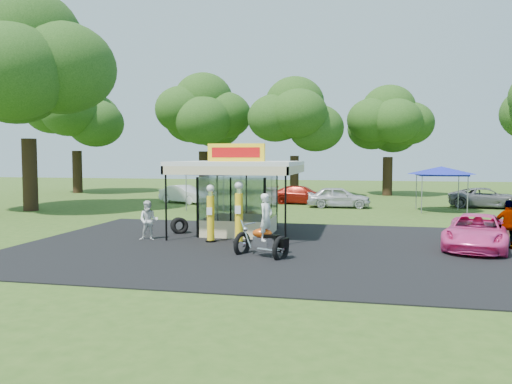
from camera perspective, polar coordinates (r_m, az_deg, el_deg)
ground at (r=17.97m, az=0.44°, el=-7.46°), size 120.00×120.00×0.00m
asphalt_apron at (r=19.90m, az=1.60°, el=-6.28°), size 20.00×14.00×0.04m
gas_station_kiosk at (r=22.99m, az=-1.95°, el=-0.45°), size 5.40×5.40×4.18m
gas_pump_left at (r=20.89m, az=-5.21°, el=-2.62°), size 0.45×0.45×2.44m
gas_pump_right at (r=20.55m, az=-1.96°, el=-2.50°), size 0.48×0.48×2.59m
motorcycle at (r=17.74m, az=0.95°, el=-4.58°), size 2.09×1.59×2.38m
spare_tires at (r=23.49m, az=-8.77°, el=-3.82°), size 0.99×0.88×0.80m
kiosk_car at (r=25.26m, az=-0.74°, el=-3.02°), size 2.82×1.13×0.96m
pink_sedan at (r=21.21m, az=23.94°, el=-4.19°), size 3.45×5.27×1.35m
spectator_west at (r=21.90m, az=-12.17°, el=-3.21°), size 0.95×0.81×1.71m
spectator_east_b at (r=21.55m, az=26.92°, el=-3.39°), size 1.17×0.58×1.92m
bg_car_a at (r=39.01m, az=-8.21°, el=-0.25°), size 4.44×3.05×1.39m
bg_car_b at (r=38.09m, az=5.26°, el=-0.34°), size 4.90×2.36×1.37m
bg_car_c at (r=35.67m, az=9.43°, el=-0.58°), size 4.46×1.94×1.50m
bg_car_d at (r=38.58m, az=24.85°, el=-0.61°), size 5.32×2.93×1.41m
tent_west at (r=34.00m, az=-4.81°, el=2.54°), size 4.28×4.28×2.99m
tent_east at (r=34.80m, az=20.42°, el=2.30°), size 4.24×4.24×2.96m
oak_far_a at (r=52.96m, az=-19.88°, el=8.00°), size 9.90×9.90×11.73m
oak_far_b at (r=48.99m, az=-6.02°, el=8.34°), size 9.57×9.57×11.41m
oak_far_c at (r=44.75m, az=4.44°, el=7.91°), size 8.85×8.85×10.43m
oak_far_d at (r=47.88m, az=14.89°, el=7.20°), size 8.36×8.36×9.95m
oak_near at (r=36.69m, az=-24.73°, el=11.96°), size 12.29×12.29×14.16m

